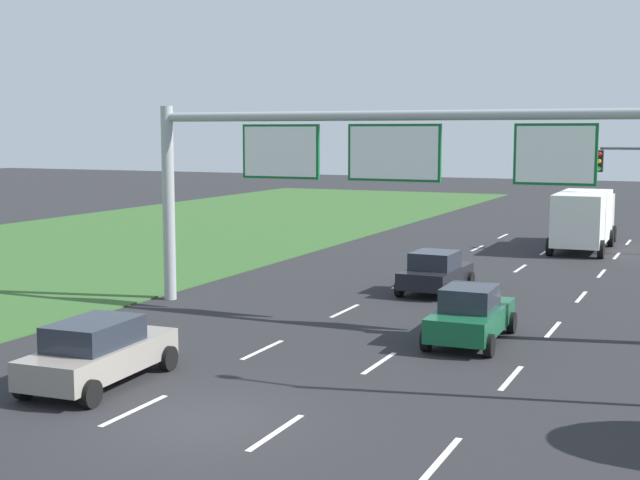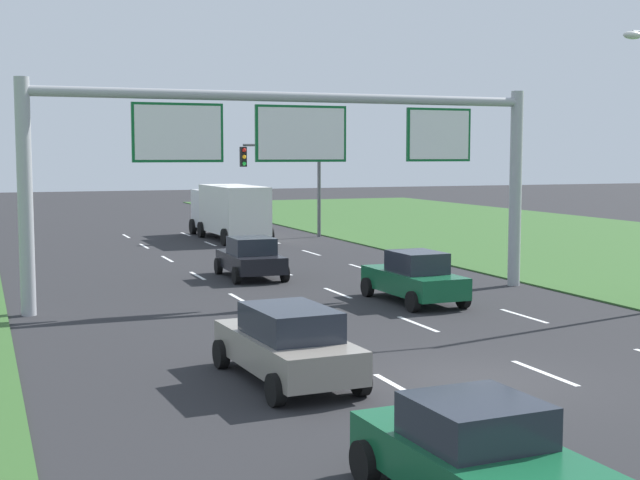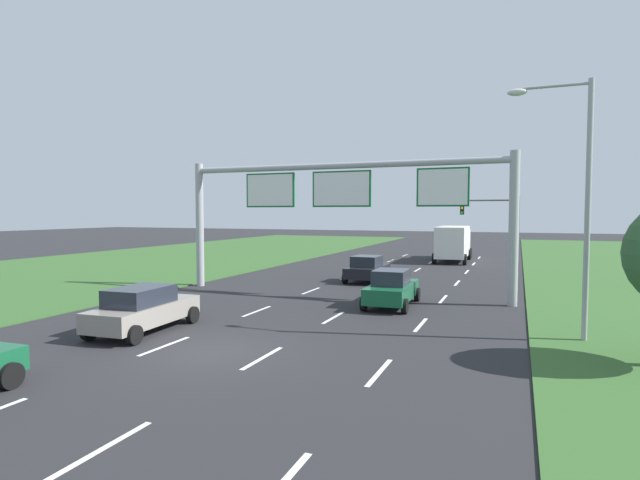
# 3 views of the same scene
# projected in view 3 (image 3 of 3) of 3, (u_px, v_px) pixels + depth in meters

# --- Properties ---
(ground_plane) EXTENTS (200.00, 200.00, 0.00)m
(ground_plane) POSITION_uv_depth(u_px,v_px,m) (212.00, 352.00, 15.14)
(ground_plane) COLOR #262628
(grass_verge_left) EXTENTS (24.00, 120.00, 0.06)m
(grass_verge_left) POSITION_uv_depth(u_px,v_px,m) (24.00, 278.00, 32.18)
(grass_verge_left) COLOR #335B28
(grass_verge_left) RESTS_ON ground_plane
(lane_dashes_inner_left) EXTENTS (0.14, 56.40, 0.01)m
(lane_dashes_inner_left) POSITION_uv_depth(u_px,v_px,m) (287.00, 300.00, 24.14)
(lane_dashes_inner_left) COLOR white
(lane_dashes_inner_left) RESTS_ON ground_plane
(lane_dashes_inner_right) EXTENTS (0.14, 56.40, 0.01)m
(lane_dashes_inner_right) POSITION_uv_depth(u_px,v_px,m) (356.00, 305.00, 22.85)
(lane_dashes_inner_right) COLOR white
(lane_dashes_inner_right) RESTS_ON ground_plane
(lane_dashes_slip) EXTENTS (0.14, 56.40, 0.01)m
(lane_dashes_slip) POSITION_uv_depth(u_px,v_px,m) (433.00, 310.00, 21.55)
(lane_dashes_slip) COLOR white
(lane_dashes_slip) RESTS_ON ground_plane
(car_near_red) EXTENTS (2.08, 4.34, 1.67)m
(car_near_red) POSITION_uv_depth(u_px,v_px,m) (392.00, 288.00, 22.53)
(car_near_red) COLOR #145633
(car_near_red) RESTS_ON ground_plane
(car_mid_lane) EXTENTS (2.15, 4.04, 1.58)m
(car_mid_lane) POSITION_uv_depth(u_px,v_px,m) (367.00, 269.00, 30.55)
(car_mid_lane) COLOR black
(car_mid_lane) RESTS_ON ground_plane
(car_far_ahead) EXTENTS (2.25, 4.52, 1.61)m
(car_far_ahead) POSITION_uv_depth(u_px,v_px,m) (143.00, 309.00, 17.69)
(car_far_ahead) COLOR gray
(car_far_ahead) RESTS_ON ground_plane
(box_truck) EXTENTS (2.81, 8.40, 3.02)m
(box_truck) POSITION_uv_depth(u_px,v_px,m) (454.00, 242.00, 43.59)
(box_truck) COLOR silver
(box_truck) RESTS_ON ground_plane
(sign_gantry) EXTENTS (17.24, 0.44, 7.00)m
(sign_gantry) POSITION_uv_depth(u_px,v_px,m) (339.00, 199.00, 25.37)
(sign_gantry) COLOR #9EA0A5
(sign_gantry) RESTS_ON ground_plane
(traffic_light_mast) EXTENTS (4.76, 0.49, 5.60)m
(traffic_light_mast) POSITION_uv_depth(u_px,v_px,m) (494.00, 217.00, 41.81)
(traffic_light_mast) COLOR #47494F
(traffic_light_mast) RESTS_ON ground_plane
(street_lamp) EXTENTS (2.61, 0.32, 8.50)m
(street_lamp) POSITION_uv_depth(u_px,v_px,m) (575.00, 186.00, 16.17)
(street_lamp) COLOR #9EA0A5
(street_lamp) RESTS_ON ground_plane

